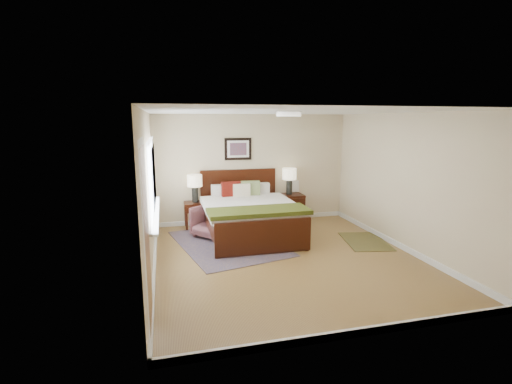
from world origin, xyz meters
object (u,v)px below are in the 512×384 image
at_px(lamp_left, 195,183).
at_px(rug_persian, 228,243).
at_px(nightstand_left, 196,208).
at_px(lamp_right, 289,176).
at_px(nightstand_right, 289,205).
at_px(armchair, 213,222).
at_px(bed, 249,209).

bearing_deg(lamp_left, rug_persian, -68.32).
bearing_deg(nightstand_left, lamp_right, 0.54).
relative_size(lamp_left, lamp_right, 1.00).
relative_size(nightstand_left, nightstand_right, 0.88).
height_order(nightstand_left, armchair, armchair).
relative_size(lamp_left, armchair, 0.86).
height_order(nightstand_right, rug_persian, nightstand_right).
xyz_separation_m(nightstand_left, lamp_right, (2.19, 0.02, 0.62)).
xyz_separation_m(bed, nightstand_right, (1.17, 0.88, -0.18)).
bearing_deg(lamp_left, nightstand_right, -0.33).
relative_size(bed, lamp_left, 3.75).
distance_m(lamp_right, rug_persian, 2.37).
xyz_separation_m(nightstand_right, armchair, (-1.91, -0.76, -0.06)).
bearing_deg(bed, lamp_right, 37.38).
xyz_separation_m(nightstand_left, rug_persian, (0.50, -1.25, -0.45)).
bearing_deg(armchair, lamp_right, 72.24).
xyz_separation_m(lamp_left, rug_persian, (0.50, -1.27, -1.00)).
bearing_deg(bed, lamp_left, 138.55).
xyz_separation_m(nightstand_left, lamp_left, (0.00, 0.02, 0.55)).
distance_m(nightstand_right, rug_persian, 2.14).
bearing_deg(nightstand_right, rug_persian, -143.29).
relative_size(nightstand_right, rug_persian, 0.27).
height_order(lamp_right, armchair, lamp_right).
bearing_deg(nightstand_right, lamp_right, 90.00).
bearing_deg(bed, nightstand_right, 36.99).
distance_m(bed, nightstand_left, 1.35).
relative_size(bed, nightstand_right, 3.50).
relative_size(lamp_right, armchair, 0.86).
relative_size(lamp_right, rug_persian, 0.25).
relative_size(nightstand_right, lamp_left, 1.07).
bearing_deg(nightstand_right, armchair, -158.26).
bearing_deg(rug_persian, bed, 23.29).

